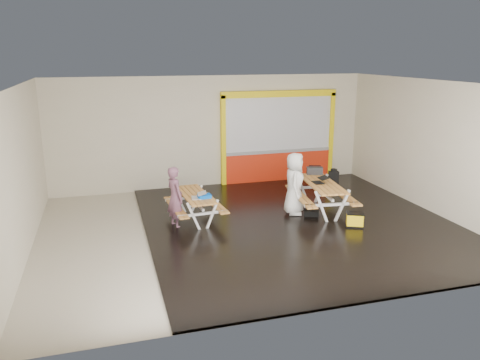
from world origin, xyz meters
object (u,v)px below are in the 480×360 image
object	(u,v)px
dark_case	(311,213)
person_left	(175,197)
fluke_bag	(355,220)
toolbox	(315,171)
picnic_table_left	(195,200)
backpack	(334,177)
picnic_table_right	(322,190)
blue_pouch	(204,196)
laptop_left	(198,196)
laptop_right	(320,181)
person_right	(294,184)

from	to	relation	value
dark_case	person_left	bearing A→B (deg)	175.58
fluke_bag	person_left	bearing A→B (deg)	162.39
person_left	toolbox	xyz separation A→B (m)	(4.11, 0.88, 0.18)
picnic_table_left	backpack	size ratio (longest dim) A/B	4.09
person_left	dark_case	xyz separation A→B (m)	(3.52, -0.27, -0.65)
picnic_table_left	backpack	xyz separation A→B (m)	(4.05, 0.39, 0.21)
person_left	fluke_bag	size ratio (longest dim) A/B	3.15
picnic_table_left	picnic_table_right	xyz separation A→B (m)	(3.36, -0.29, 0.08)
toolbox	fluke_bag	xyz separation A→B (m)	(0.08, -2.21, -0.72)
picnic_table_left	blue_pouch	distance (m)	0.47
laptop_left	laptop_right	bearing A→B (deg)	1.57
picnic_table_left	dark_case	bearing A→B (deg)	-10.13
person_left	backpack	size ratio (longest dim) A/B	3.30
picnic_table_right	dark_case	world-z (taller)	picnic_table_right
laptop_left	blue_pouch	xyz separation A→B (m)	(0.15, -0.03, -0.00)
laptop_right	blue_pouch	distance (m)	3.15
laptop_right	backpack	xyz separation A→B (m)	(0.74, 0.66, -0.12)
person_right	backpack	bearing A→B (deg)	-43.40
fluke_bag	blue_pouch	bearing A→B (deg)	161.00
blue_pouch	backpack	size ratio (longest dim) A/B	0.66
laptop_right	backpack	bearing A→B (deg)	41.64
blue_pouch	dark_case	world-z (taller)	blue_pouch
laptop_right	blue_pouch	bearing A→B (deg)	-177.76
toolbox	fluke_bag	size ratio (longest dim) A/B	1.01
laptop_left	picnic_table_right	bearing A→B (deg)	1.21
dark_case	laptop_right	bearing A→B (deg)	38.48
laptop_left	toolbox	bearing A→B (deg)	15.35
fluke_bag	backpack	bearing A→B (deg)	78.37
blue_pouch	laptop_right	bearing A→B (deg)	2.24
person_right	picnic_table_left	bearing A→B (deg)	105.86
person_left	person_right	world-z (taller)	person_right
laptop_right	dark_case	bearing A→B (deg)	-141.52
picnic_table_left	blue_pouch	bearing A→B (deg)	-67.36
backpack	toolbox	bearing A→B (deg)	154.83
blue_pouch	dark_case	distance (m)	2.89
toolbox	dark_case	bearing A→B (deg)	-117.10
person_left	dark_case	bearing A→B (deg)	-114.00
picnic_table_left	laptop_right	distance (m)	3.34
laptop_right	backpack	size ratio (longest dim) A/B	0.84
fluke_bag	picnic_table_left	bearing A→B (deg)	156.45
toolbox	fluke_bag	distance (m)	2.32
picnic_table_right	person_left	world-z (taller)	person_left
laptop_left	toolbox	distance (m)	3.68
dark_case	fluke_bag	size ratio (longest dim) A/B	0.77
laptop_right	backpack	distance (m)	1.00
laptop_left	toolbox	xyz separation A→B (m)	(3.55, 0.97, 0.16)
picnic_table_left	laptop_left	distance (m)	0.42
laptop_left	toolbox	world-z (taller)	toolbox
person_left	dark_case	distance (m)	3.59
blue_pouch	dark_case	xyz separation A→B (m)	(2.82, -0.14, -0.65)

